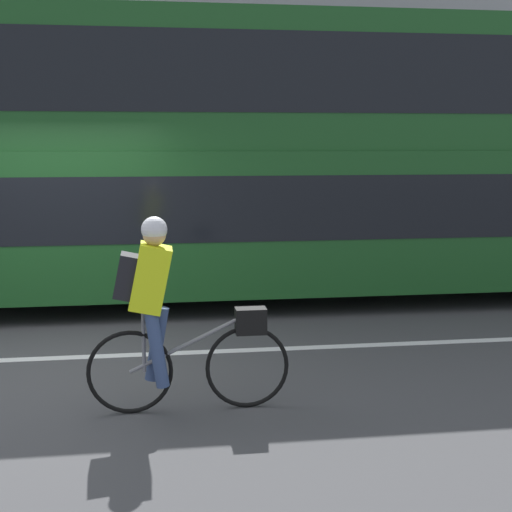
% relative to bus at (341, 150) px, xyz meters
% --- Properties ---
extents(ground_plane, '(80.00, 80.00, 0.00)m').
position_rel_bus_xyz_m(ground_plane, '(-3.80, -2.84, -2.14)').
color(ground_plane, '#424244').
extents(road_center_line, '(50.00, 0.14, 0.01)m').
position_rel_bus_xyz_m(road_center_line, '(-3.80, -2.57, -2.13)').
color(road_center_line, silver).
rests_on(road_center_line, ground_plane).
extents(sidewalk_curb, '(60.00, 2.57, 0.14)m').
position_rel_bus_xyz_m(sidewalk_curb, '(-3.80, 3.32, -2.07)').
color(sidewalk_curb, gray).
rests_on(sidewalk_curb, ground_plane).
extents(building_facade, '(60.00, 0.30, 8.26)m').
position_rel_bus_xyz_m(building_facade, '(-3.80, 4.76, 1.99)').
color(building_facade, '#9E9EA3').
rests_on(building_facade, ground_plane).
extents(bus, '(11.79, 2.60, 3.88)m').
position_rel_bus_xyz_m(bus, '(0.00, 0.00, 0.00)').
color(bus, black).
rests_on(bus, ground_plane).
extents(cyclist_on_bike, '(1.70, 0.32, 1.66)m').
position_rel_bus_xyz_m(cyclist_on_bike, '(-2.58, -4.23, -1.25)').
color(cyclist_on_bike, black).
rests_on(cyclist_on_bike, ground_plane).
extents(street_sign_post, '(0.36, 0.09, 2.56)m').
position_rel_bus_xyz_m(street_sign_post, '(-5.28, 3.19, -0.57)').
color(street_sign_post, '#59595B').
rests_on(street_sign_post, sidewalk_curb).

